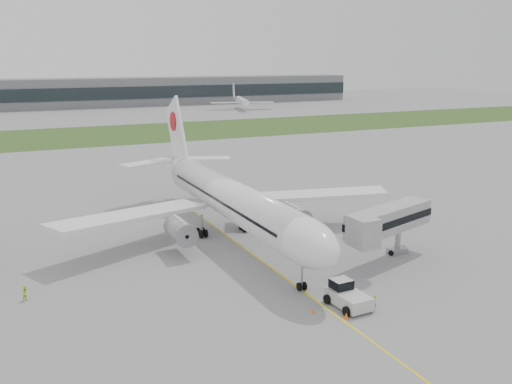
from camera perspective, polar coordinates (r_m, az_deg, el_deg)
name	(u,v)px	position (r m, az deg, el deg)	size (l,w,h in m)	color
ground	(244,248)	(73.58, -1.20, -5.65)	(600.00, 600.00, 0.00)	gray
apron_markings	(261,260)	(69.30, 0.48, -6.87)	(70.00, 70.00, 0.04)	yellow
grass_strip	(90,136)	(187.35, -16.31, 5.43)	(600.00, 50.00, 0.02)	#375520
terminal_building	(51,94)	(295.38, -19.83, 9.24)	(320.00, 22.30, 14.00)	slate
airliner	(229,197)	(76.29, -2.71, -0.54)	(48.13, 53.95, 17.88)	white
pushback_tug	(347,295)	(57.69, 9.05, -10.13)	(3.43, 4.87, 2.42)	silver
jet_bridge	(385,222)	(69.03, 12.82, -2.91)	(14.21, 8.16, 6.78)	#B2B2B5
safety_cone_left	(313,311)	(56.03, 5.74, -11.73)	(0.36, 0.36, 0.49)	orange
safety_cone_right	(346,316)	(55.34, 9.01, -12.11)	(0.43, 0.43, 0.59)	orange
ground_crew_near	(374,302)	(57.37, 11.75, -10.75)	(0.56, 0.37, 1.54)	#99E125
ground_crew_far	(26,293)	(62.63, -22.04, -9.38)	(0.76, 0.59, 1.56)	#CDFF2A
distant_aircraft_right	(242,110)	(272.13, -1.39, 8.25)	(29.84, 26.33, 11.41)	white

